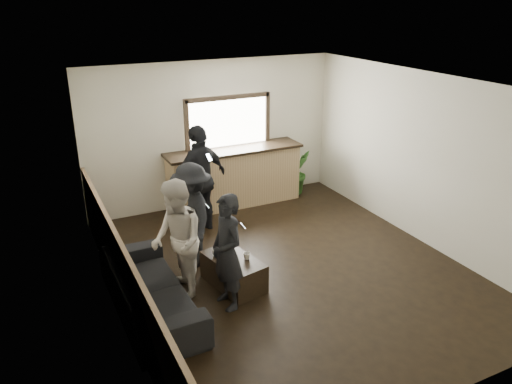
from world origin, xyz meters
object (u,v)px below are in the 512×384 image
cup_a (217,253)px  coffee_table (233,272)px  bar_counter (234,173)px  sofa (150,288)px  person_a (227,252)px  person_b (177,241)px  cup_b (247,256)px  person_d (201,179)px  person_c (192,215)px  potted_plant (298,172)px

cup_a → coffee_table: bearing=-46.4°
bar_counter → sofa: 3.76m
bar_counter → person_a: 3.50m
coffee_table → person_b: 1.00m
sofa → cup_b: (1.39, -0.00, 0.14)m
cup_a → person_d: 1.83m
cup_a → person_c: bearing=100.7°
bar_counter → sofa: size_ratio=1.20×
sofa → coffee_table: (1.23, 0.09, -0.12)m
bar_counter → cup_a: size_ratio=21.46×
bar_counter → person_c: bar_counter is taller
person_d → sofa: bearing=30.1°
potted_plant → cup_a: bearing=-138.5°
coffee_table → person_d: person_d is taller
cup_b → person_b: (-0.94, 0.17, 0.37)m
coffee_table → sofa: bearing=-175.8°
potted_plant → person_d: bearing=-161.9°
bar_counter → potted_plant: (1.43, -0.05, -0.17)m
coffee_table → person_b: person_b is taller
bar_counter → coffee_table: (-1.22, -2.74, -0.43)m
cup_a → cup_b: cup_a is taller
cup_b → person_b: 1.03m
bar_counter → cup_b: size_ratio=25.78×
person_a → person_d: bearing=162.0°
coffee_table → person_a: 0.77m
cup_b → potted_plant: size_ratio=0.11×
bar_counter → potted_plant: size_ratio=2.89×
person_a → person_b: 0.72m
cup_b → person_a: person_a is taller
person_d → coffee_table: bearing=59.3°
potted_plant → person_a: bearing=-133.1°
person_c → sofa: bearing=-39.7°
bar_counter → cup_a: 2.92m
person_c → person_a: bearing=7.1°
cup_a → cup_b: size_ratio=1.20×
cup_a → person_a: person_a is taller
coffee_table → cup_b: 0.32m
cup_a → person_b: (-0.60, -0.10, 0.37)m
cup_a → person_a: size_ratio=0.08×
person_a → cup_a: bearing=165.9°
person_b → coffee_table: bearing=86.6°
coffee_table → person_c: 1.07m
person_a → person_d: 2.39m
cup_a → person_d: bearing=76.5°
bar_counter → sofa: (-2.45, -2.83, -0.31)m
coffee_table → person_a: (-0.26, -0.42, 0.58)m
potted_plant → person_c: (-2.96, -1.86, 0.35)m
cup_b → person_a: 0.63m
person_d → person_c: bearing=39.8°
sofa → potted_plant: potted_plant is taller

